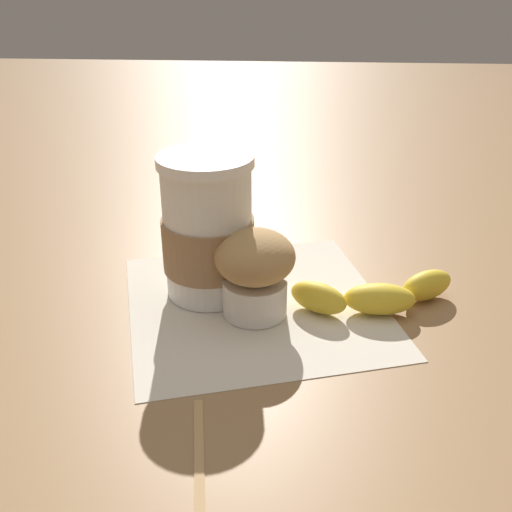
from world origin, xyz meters
The scene contains 6 objects.
ground_plane centered at (0.00, 0.00, 0.00)m, with size 3.00×3.00×0.00m, color #936D47.
paper_napkin centered at (0.00, 0.00, 0.00)m, with size 0.25×0.25×0.00m, color beige.
coffee_cup centered at (-0.05, 0.02, 0.07)m, with size 0.09×0.09×0.15m.
muffin centered at (0.00, -0.02, 0.05)m, with size 0.08×0.08×0.09m.
banana centered at (0.12, 0.00, 0.02)m, with size 0.17×0.08×0.03m.
wooden_stirrer centered at (-0.03, -0.20, 0.00)m, with size 0.11×0.01×0.00m, color tan.
Camera 1 is at (0.03, -0.52, 0.32)m, focal length 42.00 mm.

